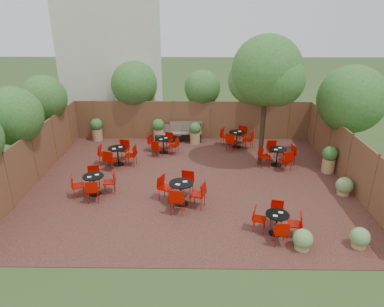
{
  "coord_description": "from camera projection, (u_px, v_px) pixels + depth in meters",
  "views": [
    {
      "loc": [
        0.22,
        -12.3,
        6.22
      ],
      "look_at": [
        0.04,
        0.5,
        1.0
      ],
      "focal_mm": 32.86,
      "sensor_mm": 36.0,
      "label": 1
    }
  ],
  "objects": [
    {
      "name": "ground",
      "position": [
        191.0,
        182.0,
        13.74
      ],
      "size": [
        80.0,
        80.0,
        0.0
      ],
      "primitive_type": "plane",
      "color": "#354F23",
      "rests_on": "ground"
    },
    {
      "name": "bistro_tables",
      "position": [
        191.0,
        165.0,
        14.13
      ],
      "size": [
        8.73,
        8.76,
        0.93
      ],
      "color": "black",
      "rests_on": "courtyard_paving"
    },
    {
      "name": "low_shrubs",
      "position": [
        337.0,
        215.0,
        10.95
      ],
      "size": [
        2.96,
        3.77,
        0.66
      ],
      "color": "#A88254",
      "rests_on": "courtyard_paving"
    },
    {
      "name": "overhang_foliage",
      "position": [
        192.0,
        95.0,
        15.58
      ],
      "size": [
        15.74,
        10.74,
        2.79
      ],
      "color": "#2C601F",
      "rests_on": "ground"
    },
    {
      "name": "courtyard_paving",
      "position": [
        191.0,
        182.0,
        13.74
      ],
      "size": [
        12.0,
        10.0,
        0.02
      ],
      "primitive_type": "cube",
      "color": "#321914",
      "rests_on": "ground"
    },
    {
      "name": "neighbour_building",
      "position": [
        113.0,
        53.0,
        19.7
      ],
      "size": [
        5.0,
        4.0,
        8.0
      ],
      "primitive_type": "cube",
      "color": "beige",
      "rests_on": "ground"
    },
    {
      "name": "fence_right",
      "position": [
        349.0,
        159.0,
        13.28
      ],
      "size": [
        0.08,
        10.0,
        2.0
      ],
      "primitive_type": "cube",
      "color": "brown",
      "rests_on": "ground"
    },
    {
      "name": "fence_back",
      "position": [
        192.0,
        120.0,
        17.99
      ],
      "size": [
        12.0,
        0.08,
        2.0
      ],
      "primitive_type": "cube",
      "color": "brown",
      "rests_on": "ground"
    },
    {
      "name": "park_bench_right",
      "position": [
        186.0,
        131.0,
        17.83
      ],
      "size": [
        1.65,
        0.61,
        1.0
      ],
      "rotation": [
        0.0,
        0.0,
        0.06
      ],
      "color": "brown",
      "rests_on": "courtyard_paving"
    },
    {
      "name": "courtyard_tree",
      "position": [
        266.0,
        75.0,
        13.84
      ],
      "size": [
        2.9,
        2.82,
        5.42
      ],
      "rotation": [
        0.0,
        0.0,
        0.23
      ],
      "color": "black",
      "rests_on": "courtyard_paving"
    },
    {
      "name": "fence_left",
      "position": [
        34.0,
        158.0,
        13.44
      ],
      "size": [
        0.08,
        10.0,
        2.0
      ],
      "primitive_type": "cube",
      "color": "brown",
      "rests_on": "ground"
    },
    {
      "name": "park_bench_left",
      "position": [
        169.0,
        133.0,
        17.86
      ],
      "size": [
        1.4,
        0.57,
        0.84
      ],
      "rotation": [
        0.0,
        0.0,
        -0.1
      ],
      "color": "brown",
      "rests_on": "courtyard_paving"
    },
    {
      "name": "planters",
      "position": [
        185.0,
        136.0,
        16.92
      ],
      "size": [
        11.15,
        4.35,
        1.15
      ],
      "color": "#A88254",
      "rests_on": "courtyard_paving"
    }
  ]
}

